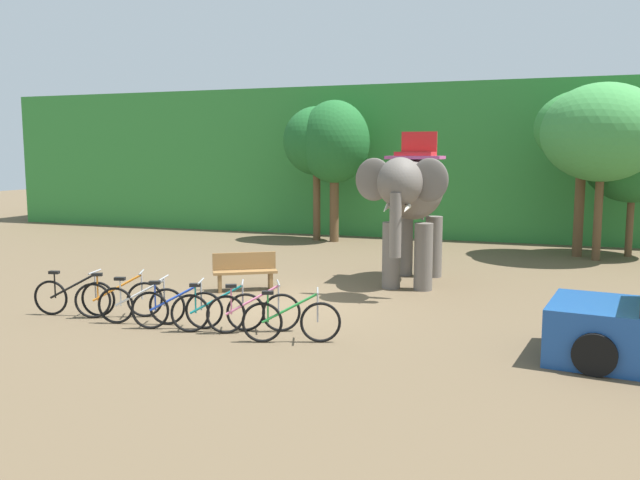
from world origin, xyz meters
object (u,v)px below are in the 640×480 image
object	(u,v)px
tree_center_right	(317,142)
tree_center	(602,133)
elephant	(412,196)
wooden_bench	(245,270)
tree_left	(334,143)
bike_pink	(254,312)
tree_center_left	(634,154)
tree_far_left	(583,129)
bike_green	(291,321)
bike_orange	(119,299)
bike_teal	(218,311)
bike_black	(74,297)
bike_blue	(177,309)
bike_white	(141,304)

from	to	relation	value
tree_center_right	tree_center	world-z (taller)	tree_center
tree_center	elephant	xyz separation A→B (m)	(-4.53, -5.62, -1.64)
wooden_bench	tree_left	bearing A→B (deg)	94.90
tree_center_right	bike_pink	xyz separation A→B (m)	(3.33, -12.55, -3.28)
tree_center_left	wooden_bench	bearing A→B (deg)	-136.17
tree_far_left	bike_green	xyz separation A→B (m)	(-4.89, -11.95, -3.61)
bike_orange	bike_teal	world-z (taller)	same
bike_black	bike_pink	xyz separation A→B (m)	(3.92, 0.06, 0.00)
elephant	wooden_bench	distance (m)	4.44
elephant	bike_orange	xyz separation A→B (m)	(-4.74, -5.23, -1.82)
bike_teal	tree_left	bearing A→B (deg)	98.84
bike_orange	tree_center	bearing A→B (deg)	49.48
tree_center_left	elephant	xyz separation A→B (m)	(-5.53, -6.75, -1.03)
bike_blue	wooden_bench	xyz separation A→B (m)	(-0.38, 3.61, 0.09)
elephant	tree_left	bearing A→B (deg)	121.68
bike_black	bike_blue	bearing A→B (deg)	-4.34
bike_white	bike_blue	distance (m)	0.83
tree_left	wooden_bench	bearing A→B (deg)	-85.10
tree_left	bike_white	xyz separation A→B (m)	(0.32, -12.56, -3.24)
tree_left	bike_orange	xyz separation A→B (m)	(-0.39, -12.28, -3.24)
tree_center_right	bike_teal	distance (m)	13.40
tree_center	bike_teal	xyz separation A→B (m)	(-6.93, -11.13, -3.46)
tree_center_left	elephant	distance (m)	8.79
tree_center_left	elephant	world-z (taller)	tree_center_left
elephant	bike_green	size ratio (longest dim) A/B	2.57
tree_center_left	bike_white	bearing A→B (deg)	-127.91
tree_center_left	bike_blue	xyz separation A→B (m)	(-8.73, -12.35, -2.84)
tree_center_right	bike_blue	bearing A→B (deg)	-81.58
bike_orange	bike_green	bearing A→B (deg)	-6.83
bike_white	bike_green	distance (m)	3.15
bike_orange	bike_white	world-z (taller)	same
bike_black	bike_green	world-z (taller)	same
bike_white	wooden_bench	bearing A→B (deg)	82.73
tree_far_left	tree_center	xyz separation A→B (m)	(0.52, -0.63, -0.15)
elephant	bike_green	xyz separation A→B (m)	(-0.88, -5.69, -1.82)
bike_blue	bike_orange	bearing A→B (deg)	166.85
elephant	tree_center	bearing A→B (deg)	51.13
tree_center_right	bike_orange	distance (m)	12.87
tree_center_right	tree_center_left	world-z (taller)	tree_center_right
tree_center	bike_black	bearing A→B (deg)	-132.79
elephant	wooden_bench	size ratio (longest dim) A/B	2.79
bike_orange	bike_green	size ratio (longest dim) A/B	0.96
tree_center_left	bike_green	world-z (taller)	tree_center_left
bike_white	bike_green	size ratio (longest dim) A/B	1.03
elephant	bike_black	size ratio (longest dim) A/B	2.48
elephant	bike_white	world-z (taller)	elephant
tree_far_left	wooden_bench	xyz separation A→B (m)	(-7.59, -8.24, -3.51)
bike_white	bike_pink	world-z (taller)	same
tree_center	bike_pink	distance (m)	13.11
tree_far_left	bike_white	size ratio (longest dim) A/B	3.11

